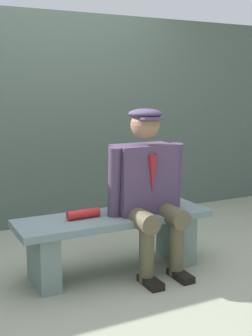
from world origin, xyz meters
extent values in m
plane|color=gray|center=(0.00, 0.00, 0.00)|extent=(30.00, 30.00, 0.00)
cube|color=slate|center=(0.00, 0.00, 0.42)|extent=(1.49, 0.45, 0.05)
cube|color=slate|center=(-0.55, 0.00, 0.20)|extent=(0.14, 0.39, 0.40)
cube|color=slate|center=(0.55, 0.00, 0.20)|extent=(0.14, 0.39, 0.40)
cube|color=#43334E|center=(-0.25, 0.00, 0.71)|extent=(0.46, 0.27, 0.52)
cylinder|color=#1E2338|center=(-0.25, 0.00, 0.94)|extent=(0.25, 0.25, 0.06)
cone|color=maroon|center=(-0.25, 0.14, 0.76)|extent=(0.07, 0.07, 0.29)
sphere|color=#8C664C|center=(-0.25, 0.02, 1.12)|extent=(0.22, 0.22, 0.22)
ellipsoid|color=#3F3450|center=(-0.25, 0.02, 1.20)|extent=(0.25, 0.25, 0.08)
cube|color=#3F3450|center=(-0.25, 0.12, 1.17)|extent=(0.18, 0.10, 0.02)
cylinder|color=brown|center=(-0.38, 0.14, 0.45)|extent=(0.15, 0.43, 0.15)
cylinder|color=brown|center=(-0.38, 0.29, 0.22)|extent=(0.11, 0.11, 0.45)
cube|color=black|center=(-0.38, 0.35, 0.03)|extent=(0.10, 0.24, 0.05)
cylinder|color=#43334E|center=(-0.51, 0.04, 0.69)|extent=(0.10, 0.13, 0.56)
cylinder|color=brown|center=(-0.12, 0.14, 0.45)|extent=(0.15, 0.43, 0.15)
cylinder|color=brown|center=(-0.12, 0.29, 0.22)|extent=(0.11, 0.11, 0.45)
cube|color=black|center=(-0.12, 0.35, 0.03)|extent=(0.10, 0.24, 0.05)
cylinder|color=#43334E|center=(0.01, 0.04, 0.69)|extent=(0.10, 0.14, 0.56)
cylinder|color=#B21E1E|center=(0.24, -0.02, 0.48)|extent=(0.25, 0.08, 0.07)
cube|color=#435248|center=(0.00, -1.51, 1.07)|extent=(12.00, 0.24, 2.13)
camera|label=1|loc=(1.37, 2.93, 1.39)|focal=47.69mm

